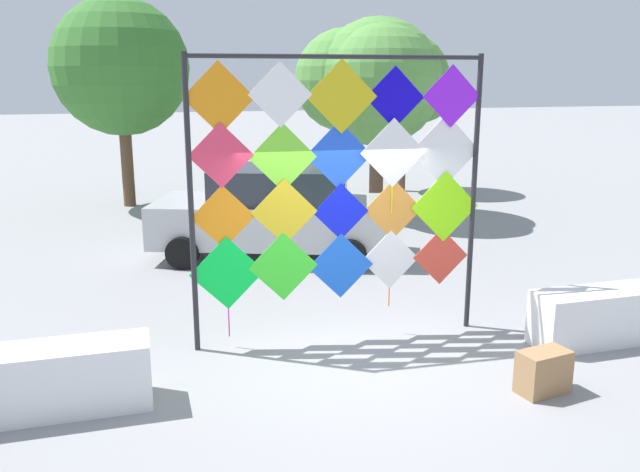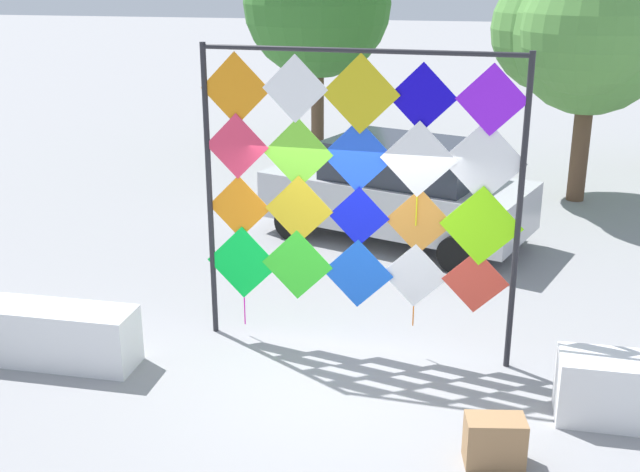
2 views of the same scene
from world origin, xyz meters
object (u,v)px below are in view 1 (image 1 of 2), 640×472
object	(u,v)px
parked_car	(275,212)
tree_far_right	(407,81)
tree_broadleaf	(123,65)
kite_display_rack	(339,179)
tree_palm_like	(370,81)
cardboard_box_large	(543,372)

from	to	relation	value
parked_car	tree_far_right	world-z (taller)	tree_far_right
parked_car	tree_broadleaf	world-z (taller)	tree_broadleaf
kite_display_rack	tree_palm_like	distance (m)	8.05
tree_broadleaf	tree_far_right	distance (m)	8.02
tree_far_right	kite_display_rack	bearing A→B (deg)	-117.31
parked_car	tree_broadleaf	xyz separation A→B (m)	(-2.64, 6.14, 2.81)
kite_display_rack	tree_broadleaf	distance (m)	10.81
tree_palm_like	tree_far_right	bearing A→B (deg)	53.79
tree_far_right	tree_palm_like	world-z (taller)	tree_palm_like
tree_palm_like	kite_display_rack	bearing A→B (deg)	-112.93
kite_display_rack	tree_palm_like	size ratio (longest dim) A/B	0.80
tree_palm_like	parked_car	bearing A→B (deg)	-134.52
kite_display_rack	cardboard_box_large	distance (m)	3.32
kite_display_rack	tree_palm_like	xyz separation A→B (m)	(3.11, 7.34, 1.16)
kite_display_rack	tree_broadleaf	xyz separation A→B (m)	(-2.58, 10.38, 1.55)
parked_car	tree_broadleaf	size ratio (longest dim) A/B	0.90
cardboard_box_large	tree_palm_like	distance (m)	10.04
kite_display_rack	parked_car	bearing A→B (deg)	89.13
kite_display_rack	tree_broadleaf	size ratio (longest dim) A/B	0.71
tree_far_right	tree_palm_like	distance (m)	3.93
kite_display_rack	tree_far_right	size ratio (longest dim) A/B	0.82
kite_display_rack	tree_far_right	distance (m)	11.89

